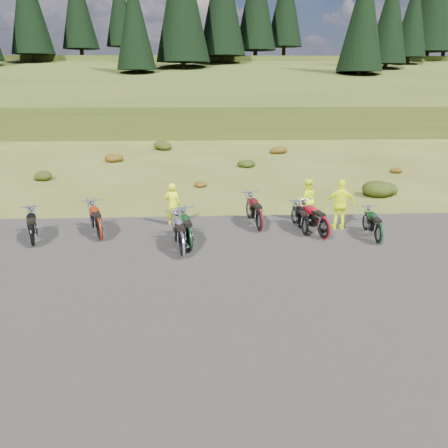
{
  "coord_description": "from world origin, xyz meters",
  "views": [
    {
      "loc": [
        -0.11,
        -12.83,
        5.25
      ],
      "look_at": [
        0.51,
        0.63,
        0.8
      ],
      "focal_mm": 35.0,
      "sensor_mm": 36.0,
      "label": 1
    }
  ],
  "objects_px": {
    "motorcycle_0": "(34,247)",
    "person_middle": "(172,205)",
    "motorcycle_3": "(183,258)",
    "motorcycle_7": "(377,244)"
  },
  "relations": [
    {
      "from": "motorcycle_0",
      "to": "motorcycle_3",
      "type": "xyz_separation_m",
      "value": [
        4.97,
        -1.15,
        0.0
      ]
    },
    {
      "from": "motorcycle_3",
      "to": "motorcycle_0",
      "type": "bearing_deg",
      "value": 66.15
    },
    {
      "from": "motorcycle_0",
      "to": "person_middle",
      "type": "height_order",
      "value": "person_middle"
    },
    {
      "from": "motorcycle_3",
      "to": "person_middle",
      "type": "bearing_deg",
      "value": -1.98
    },
    {
      "from": "person_middle",
      "to": "motorcycle_7",
      "type": "bearing_deg",
      "value": 162.83
    },
    {
      "from": "motorcycle_7",
      "to": "person_middle",
      "type": "relative_size",
      "value": 1.22
    },
    {
      "from": "motorcycle_0",
      "to": "motorcycle_7",
      "type": "distance_m",
      "value": 11.48
    },
    {
      "from": "motorcycle_7",
      "to": "motorcycle_3",
      "type": "bearing_deg",
      "value": 99.99
    },
    {
      "from": "motorcycle_0",
      "to": "motorcycle_3",
      "type": "bearing_deg",
      "value": -121.53
    },
    {
      "from": "motorcycle_7",
      "to": "person_middle",
      "type": "bearing_deg",
      "value": 73.92
    }
  ]
}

